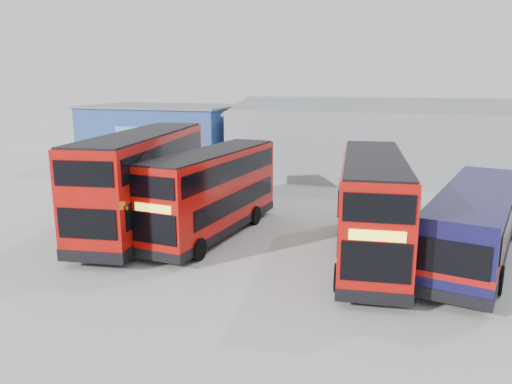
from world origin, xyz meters
name	(u,v)px	position (x,y,z in m)	size (l,w,h in m)	color
ground_plane	(255,250)	(0.00, 0.00, 0.00)	(120.00, 120.00, 0.00)	#9C9C97
office_block	(165,136)	(-14.00, 17.99, 2.58)	(12.30, 8.32, 5.12)	navy
maintenance_shed	(441,143)	(8.00, 20.00, 2.60)	(30.50, 12.00, 5.89)	gray
double_decker_left	(144,182)	(-6.07, 1.17, 2.38)	(4.37, 11.54, 4.78)	#B30E0A
double_decker_centre	(213,194)	(-2.57, 1.44, 2.01)	(3.22, 9.71, 4.04)	#B30E0A
double_decker_right	(372,209)	(4.81, 0.40, 2.13)	(3.65, 10.32, 4.28)	#B30E0A
single_decker_blue	(475,225)	(8.81, 1.53, 1.49)	(4.74, 11.30, 2.99)	#0E123F
panel_van	(111,157)	(-16.24, 13.34, 1.36)	(3.80, 5.97, 2.44)	white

